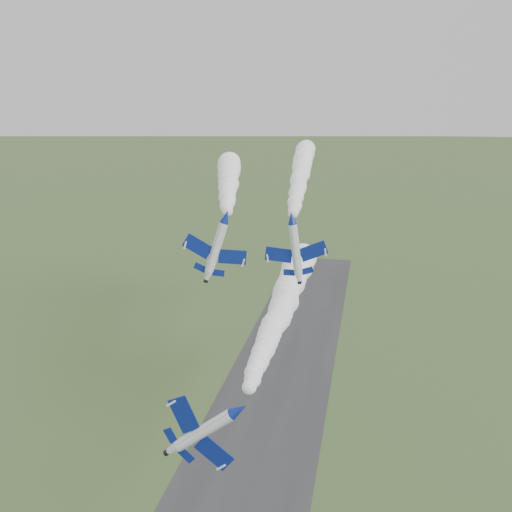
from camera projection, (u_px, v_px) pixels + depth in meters
The scene contains 7 objects.
runway at pixel (258, 439), 108.42m from camera, with size 24.00×260.00×0.04m, color #2D2D30.
jet_lead at pixel (239, 410), 64.19m from camera, with size 6.29×12.37×8.25m.
smoke_trail_jet_lead at pixel (282, 306), 93.45m from camera, with size 5.79×57.28×5.79m, color white, non-canonical shape.
jet_pair_left at pixel (226, 217), 89.83m from camera, with size 10.13×12.46×4.02m.
smoke_trail_jet_pair_left at pixel (228, 181), 125.14m from camera, with size 5.72×68.25×5.72m, color white, non-canonical shape.
jet_pair_right at pixel (292, 218), 87.82m from camera, with size 9.76×11.73×3.03m.
smoke_trail_jet_pair_right at pixel (301, 172), 124.05m from camera, with size 5.00×71.49×5.00m, color white, non-canonical shape.
Camera 1 is at (18.86, -63.37, 62.46)m, focal length 40.00 mm.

